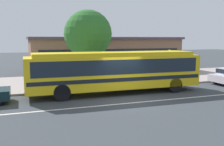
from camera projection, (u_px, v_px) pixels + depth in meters
The scene contains 10 objects.
ground_plane at pixel (127, 100), 15.32m from camera, with size 120.00×120.00×0.00m, color #373D42.
sidewalk_slab at pixel (93, 80), 22.18m from camera, with size 60.00×8.00×0.12m, color #9F918D.
lane_stripe_center at pixel (132, 103), 14.57m from camera, with size 56.00×0.16×0.01m, color silver.
transit_bus at pixel (116, 69), 17.00m from camera, with size 11.54×2.68×2.75m.
pedestrian_waiting_near_sign at pixel (150, 68), 21.71m from camera, with size 0.42×0.42×1.73m.
pedestrian_walking_along_curb at pixel (125, 71), 19.60m from camera, with size 0.34×0.34×1.79m.
pedestrian_standing_by_tree at pixel (55, 76), 17.47m from camera, with size 0.45×0.45×1.68m.
bus_stop_sign at pixel (169, 62), 20.42m from camera, with size 0.13×0.44×2.63m.
street_tree_near_stop at pixel (88, 34), 20.95m from camera, with size 3.92×3.92×5.85m.
station_building at pixel (104, 54), 29.12m from camera, with size 16.50×7.11×3.81m.
Camera 1 is at (-5.89, -13.80, 3.60)m, focal length 41.19 mm.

